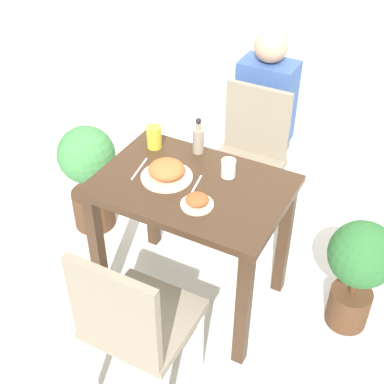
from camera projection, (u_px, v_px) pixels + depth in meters
ground_plane at (192, 293)px, 3.01m from camera, size 16.00×16.00×0.00m
dining_table at (192, 207)px, 2.63m from camera, size 0.92×0.64×0.77m
chair_near at (133, 322)px, 2.20m from camera, size 0.42×0.42×0.91m
chair_far at (248, 154)px, 3.19m from camera, size 0.42×0.42×0.91m
food_plate at (167, 171)px, 2.55m from camera, size 0.25×0.25×0.09m
side_plate at (197, 201)px, 2.39m from camera, size 0.15×0.15×0.06m
drink_cup at (228, 168)px, 2.56m from camera, size 0.07×0.07×0.09m
juice_glass at (154, 137)px, 2.76m from camera, size 0.08×0.08×0.12m
sauce_bottle at (198, 139)px, 2.71m from camera, size 0.06×0.06×0.20m
fork_utensil at (139, 169)px, 2.63m from camera, size 0.04×0.19×0.00m
spoon_utensil at (195, 187)px, 2.52m from camera, size 0.04×0.18×0.00m
potted_plant_left at (89, 171)px, 3.23m from camera, size 0.35×0.35×0.70m
potted_plant_right at (359, 267)px, 2.61m from camera, size 0.33×0.33×0.65m
person_figure at (264, 120)px, 3.39m from camera, size 0.34×0.22×1.17m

